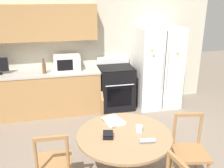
# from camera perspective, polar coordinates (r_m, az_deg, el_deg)

# --- Properties ---
(back_wall) EXTENTS (5.20, 0.44, 2.60)m
(back_wall) POSITION_cam_1_polar(r_m,az_deg,el_deg) (5.33, -7.58, 9.88)
(back_wall) COLOR beige
(back_wall) RESTS_ON ground_plane
(kitchen_counter) EXTENTS (2.27, 0.64, 0.90)m
(kitchen_counter) POSITION_cam_1_polar(r_m,az_deg,el_deg) (5.29, -15.20, -1.96)
(kitchen_counter) COLOR #AD7F4C
(kitchen_counter) RESTS_ON ground_plane
(refrigerator) EXTENTS (0.91, 0.77, 1.73)m
(refrigerator) POSITION_cam_1_polar(r_m,az_deg,el_deg) (5.49, 10.36, 3.74)
(refrigerator) COLOR white
(refrigerator) RESTS_ON ground_plane
(oven_range) EXTENTS (0.71, 0.68, 1.08)m
(oven_range) POSITION_cam_1_polar(r_m,az_deg,el_deg) (5.38, 0.88, -0.68)
(oven_range) COLOR black
(oven_range) RESTS_ON ground_plane
(microwave) EXTENTS (0.52, 0.37, 0.31)m
(microwave) POSITION_cam_1_polar(r_m,az_deg,el_deg) (5.13, -10.25, 4.81)
(microwave) COLOR white
(microwave) RESTS_ON kitchen_counter
(counter_bottle) EXTENTS (0.07, 0.07, 0.29)m
(counter_bottle) POSITION_cam_1_polar(r_m,az_deg,el_deg) (5.01, -15.26, 3.56)
(counter_bottle) COLOR brown
(counter_bottle) RESTS_ON kitchen_counter
(dining_table) EXTENTS (1.16, 1.16, 0.74)m
(dining_table) POSITION_cam_1_polar(r_m,az_deg,el_deg) (3.18, 2.77, -13.67)
(dining_table) COLOR #997551
(dining_table) RESTS_ON ground_plane
(dining_chair_far) EXTENTS (0.47, 0.47, 0.90)m
(dining_chair_far) POSITION_cam_1_polar(r_m,az_deg,el_deg) (3.99, 0.11, -8.87)
(dining_chair_far) COLOR #9E7042
(dining_chair_far) RESTS_ON ground_plane
(dining_chair_right) EXTENTS (0.49, 0.49, 0.90)m
(dining_chair_right) POSITION_cam_1_polar(r_m,az_deg,el_deg) (3.49, 17.33, -14.46)
(dining_chair_right) COLOR #9E7042
(dining_chair_right) RESTS_ON ground_plane
(dining_chair_left) EXTENTS (0.44, 0.44, 0.90)m
(dining_chair_left) POSITION_cam_1_polar(r_m,az_deg,el_deg) (3.21, -13.10, -17.27)
(dining_chair_left) COLOR #9E7042
(dining_chair_left) RESTS_ON ground_plane
(candle_glass) EXTENTS (0.09, 0.09, 0.08)m
(candle_glass) POSITION_cam_1_polar(r_m,az_deg,el_deg) (3.15, 6.24, -10.19)
(candle_glass) COLOR silver
(candle_glass) RESTS_ON dining_table
(folded_napkin) EXTENTS (0.18, 0.08, 0.05)m
(folded_napkin) POSITION_cam_1_polar(r_m,az_deg,el_deg) (2.95, 8.04, -12.67)
(folded_napkin) COLOR #A3BCDB
(folded_napkin) RESTS_ON dining_table
(wallet) EXTENTS (0.14, 0.15, 0.07)m
(wallet) POSITION_cam_1_polar(r_m,az_deg,el_deg) (3.02, -0.91, -11.65)
(wallet) COLOR black
(wallet) RESTS_ON dining_table
(mail_stack) EXTENTS (0.31, 0.36, 0.02)m
(mail_stack) POSITION_cam_1_polar(r_m,az_deg,el_deg) (3.37, 0.33, -8.39)
(mail_stack) COLOR white
(mail_stack) RESTS_ON dining_table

